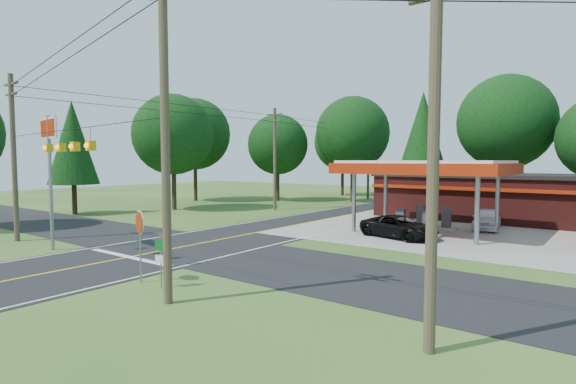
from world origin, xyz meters
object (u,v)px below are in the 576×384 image
Objects in this scene: gas_canopy at (425,170)px; big_stop_sign at (49,150)px; suv_car at (399,227)px; sedan_car at (487,219)px; octagonal_stop_sign at (140,228)px.

gas_canopy is 1.46× the size of big_stop_sign.
suv_car is 7.83m from sedan_car.
octagonal_stop_sign reaches higher than suv_car.
gas_canopy is 4.69m from suv_car.
octagonal_stop_sign is at bearing 179.94° from suv_car.
big_stop_sign reaches higher than sedan_car.
sedan_car is 0.61× the size of big_stop_sign.
gas_canopy is 2.11× the size of suv_car.
sedan_car is 24.25m from octagonal_stop_sign.
suv_car is at bearing -99.46° from gas_canopy.
gas_canopy is at bearing 76.69° from octagonal_stop_sign.
gas_canopy is 19.65m from octagonal_stop_sign.
big_stop_sign reaches higher than suv_car.
octagonal_stop_sign is at bearing -117.85° from sedan_car.
suv_car is 16.58m from octagonal_stop_sign.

